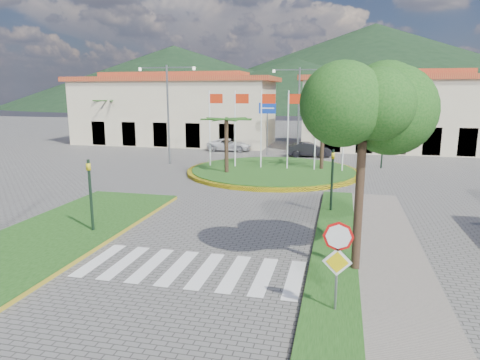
% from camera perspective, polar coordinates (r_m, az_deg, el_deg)
% --- Properties ---
extents(ground, '(160.00, 160.00, 0.00)m').
position_cam_1_polar(ground, '(11.72, -13.95, -19.02)').
color(ground, '#5F5D5A').
rests_on(ground, ground).
extents(sidewalk_right, '(4.00, 28.00, 0.15)m').
position_cam_1_polar(sidewalk_right, '(12.40, 17.83, -17.05)').
color(sidewalk_right, gray).
rests_on(sidewalk_right, ground).
extents(verge_right, '(1.60, 28.00, 0.18)m').
position_cam_1_polar(verge_right, '(12.34, 12.03, -16.78)').
color(verge_right, '#1A4212').
rests_on(verge_right, ground).
extents(median_left, '(5.00, 14.00, 0.18)m').
position_cam_1_polar(median_left, '(19.60, -22.99, -6.56)').
color(median_left, '#1A4212').
rests_on(median_left, ground).
extents(crosswalk, '(8.00, 3.00, 0.01)m').
position_cam_1_polar(crosswalk, '(14.98, -6.83, -11.65)').
color(crosswalk, silver).
rests_on(crosswalk, ground).
extents(roundabout_island, '(12.70, 12.70, 6.00)m').
position_cam_1_polar(roundabout_island, '(31.77, 4.39, 1.26)').
color(roundabout_island, yellow).
rests_on(roundabout_island, ground).
extents(stop_sign, '(0.80, 0.11, 2.65)m').
position_cam_1_polar(stop_sign, '(11.59, 12.88, -9.48)').
color(stop_sign, slate).
rests_on(stop_sign, ground).
extents(deciduous_tree, '(3.60, 3.60, 6.80)m').
position_cam_1_polar(deciduous_tree, '(13.90, 16.19, 8.17)').
color(deciduous_tree, black).
rests_on(deciduous_tree, ground).
extents(traffic_light_left, '(0.15, 0.18, 3.20)m').
position_cam_1_polar(traffic_light_left, '(18.80, -19.34, -1.19)').
color(traffic_light_left, black).
rests_on(traffic_light_left, ground).
extents(traffic_light_right, '(0.15, 0.18, 3.20)m').
position_cam_1_polar(traffic_light_right, '(21.25, 12.19, 0.65)').
color(traffic_light_right, black).
rests_on(traffic_light_right, ground).
extents(traffic_light_far, '(0.18, 0.15, 3.20)m').
position_cam_1_polar(traffic_light_far, '(35.24, 18.49, 4.63)').
color(traffic_light_far, black).
rests_on(traffic_light_far, ground).
extents(direction_sign_west, '(1.60, 0.14, 5.20)m').
position_cam_1_polar(direction_sign_west, '(40.50, 3.66, 8.31)').
color(direction_sign_west, slate).
rests_on(direction_sign_west, ground).
extents(direction_sign_east, '(1.60, 0.14, 5.20)m').
position_cam_1_polar(direction_sign_east, '(39.95, 10.82, 8.08)').
color(direction_sign_east, slate).
rests_on(direction_sign_east, ground).
extents(street_lamp_centre, '(4.80, 0.16, 8.00)m').
position_cam_1_polar(street_lamp_centre, '(39.09, 7.83, 9.52)').
color(street_lamp_centre, slate).
rests_on(street_lamp_centre, ground).
extents(street_lamp_west, '(4.80, 0.16, 8.00)m').
position_cam_1_polar(street_lamp_west, '(35.70, -9.58, 9.27)').
color(street_lamp_west, slate).
rests_on(street_lamp_west, ground).
extents(building_left, '(23.32, 9.54, 8.05)m').
position_cam_1_polar(building_left, '(50.56, -8.63, 9.30)').
color(building_left, beige).
rests_on(building_left, ground).
extents(building_right, '(19.08, 9.54, 8.05)m').
position_cam_1_polar(building_right, '(47.19, 19.87, 8.58)').
color(building_right, beige).
rests_on(building_right, ground).
extents(hill_far_west, '(140.00, 140.00, 22.00)m').
position_cam_1_polar(hill_far_west, '(160.53, -8.74, 13.40)').
color(hill_far_west, black).
rests_on(hill_far_west, ground).
extents(hill_far_mid, '(180.00, 180.00, 30.00)m').
position_cam_1_polar(hill_far_mid, '(169.42, 17.36, 14.28)').
color(hill_far_mid, black).
rests_on(hill_far_mid, ground).
extents(hill_near_back, '(110.00, 110.00, 16.00)m').
position_cam_1_polar(hill_near_back, '(139.68, 7.47, 12.48)').
color(hill_near_back, black).
rests_on(hill_near_back, ground).
extents(white_van, '(4.55, 2.28, 1.24)m').
position_cam_1_polar(white_van, '(43.50, -1.44, 4.71)').
color(white_van, silver).
rests_on(white_van, ground).
extents(car_dark_a, '(3.49, 1.70, 1.15)m').
position_cam_1_polar(car_dark_a, '(46.54, -1.84, 5.11)').
color(car_dark_a, black).
rests_on(car_dark_a, ground).
extents(car_dark_b, '(4.17, 1.86, 1.33)m').
position_cam_1_polar(car_dark_b, '(40.03, 9.21, 4.02)').
color(car_dark_b, black).
rests_on(car_dark_b, ground).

